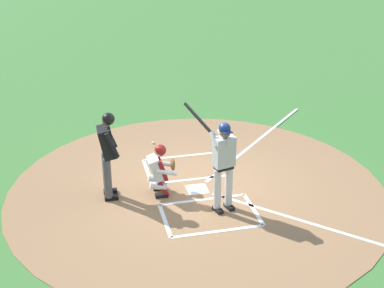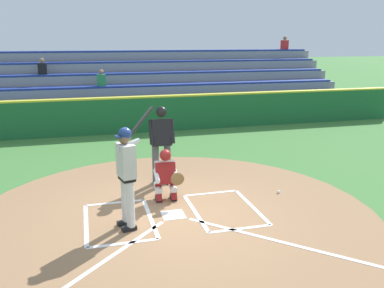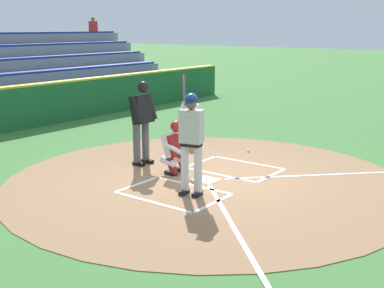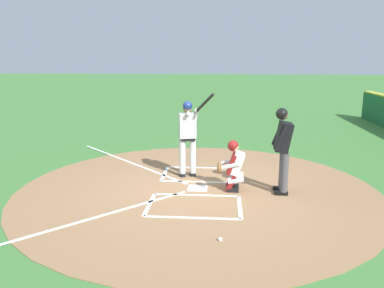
{
  "view_description": "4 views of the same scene",
  "coord_description": "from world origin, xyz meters",
  "views": [
    {
      "loc": [
        10.17,
        -2.51,
        5.89
      ],
      "look_at": [
        0.31,
        -0.19,
        1.23
      ],
      "focal_mm": 52.73,
      "sensor_mm": 36.0,
      "label": 1
    },
    {
      "loc": [
        1.52,
        7.16,
        3.36
      ],
      "look_at": [
        -0.52,
        -0.53,
        1.27
      ],
      "focal_mm": 38.04,
      "sensor_mm": 36.0,
      "label": 2
    },
    {
      "loc": [
        7.98,
        5.63,
        3.02
      ],
      "look_at": [
        0.57,
        0.07,
        0.87
      ],
      "focal_mm": 47.64,
      "sensor_mm": 36.0,
      "label": 3
    },
    {
      "loc": [
        -8.23,
        -0.51,
        2.89
      ],
      "look_at": [
        0.43,
        0.16,
        0.93
      ],
      "focal_mm": 36.09,
      "sensor_mm": 36.0,
      "label": 4
    }
  ],
  "objects": [
    {
      "name": "plate_umpire",
      "position": [
        -0.13,
        -1.82,
        1.08
      ],
      "size": [
        0.59,
        0.42,
        1.86
      ],
      "color": "#4C4C51",
      "rests_on": "ground"
    },
    {
      "name": "ground_plane",
      "position": [
        0.0,
        0.0,
        0.0
      ],
      "size": [
        120.0,
        120.0,
        0.0
      ],
      "primitive_type": "plane",
      "color": "#427A38"
    },
    {
      "name": "batter",
      "position": [
        0.89,
        0.29,
        1.1
      ],
      "size": [
        0.84,
        0.89,
        2.13
      ],
      "color": "silver",
      "rests_on": "ground"
    },
    {
      "name": "dirt_circle",
      "position": [
        0.0,
        0.0,
        0.01
      ],
      "size": [
        8.0,
        8.0,
        0.01
      ],
      "primitive_type": "cylinder",
      "color": "#99704C",
      "rests_on": "ground"
    },
    {
      "name": "baseball",
      "position": [
        -2.52,
        -0.52,
        0.04
      ],
      "size": [
        0.07,
        0.07,
        0.07
      ],
      "primitive_type": "sphere",
      "color": "white",
      "rests_on": "ground"
    },
    {
      "name": "catcher",
      "position": [
        -0.03,
        -0.79,
        0.59
      ],
      "size": [
        0.59,
        0.62,
        1.13
      ],
      "color": "black",
      "rests_on": "ground"
    },
    {
      "name": "home_plate_and_chalk",
      "position": [
        0.0,
        0.88,
        0.01
      ],
      "size": [
        7.93,
        4.91,
        0.01
      ],
      "color": "white",
      "rests_on": "dirt_circle"
    }
  ]
}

